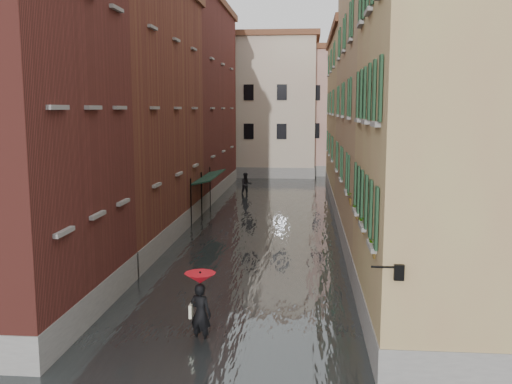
% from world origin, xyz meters
% --- Properties ---
extents(ground, '(120.00, 120.00, 0.00)m').
position_xyz_m(ground, '(0.00, 0.00, 0.00)').
color(ground, '#565659').
rests_on(ground, ground).
extents(floodwater, '(10.00, 60.00, 0.20)m').
position_xyz_m(floodwater, '(0.00, 13.00, 0.10)').
color(floodwater, '#3C4243').
rests_on(floodwater, ground).
extents(building_left_mid, '(6.00, 14.00, 12.50)m').
position_xyz_m(building_left_mid, '(-7.00, 9.00, 6.25)').
color(building_left_mid, brown).
rests_on(building_left_mid, ground).
extents(building_left_far, '(6.00, 16.00, 14.00)m').
position_xyz_m(building_left_far, '(-7.00, 24.00, 7.00)').
color(building_left_far, maroon).
rests_on(building_left_far, ground).
extents(building_right_near, '(6.00, 8.00, 11.50)m').
position_xyz_m(building_right_near, '(7.00, -2.00, 5.75)').
color(building_right_near, '#A37B54').
rests_on(building_right_near, ground).
extents(building_right_mid, '(6.00, 14.00, 13.00)m').
position_xyz_m(building_right_mid, '(7.00, 9.00, 6.50)').
color(building_right_mid, '#A08361').
rests_on(building_right_mid, ground).
extents(building_right_far, '(6.00, 16.00, 11.50)m').
position_xyz_m(building_right_far, '(7.00, 24.00, 5.75)').
color(building_right_far, '#A37B54').
rests_on(building_right_far, ground).
extents(building_end_cream, '(12.00, 9.00, 13.00)m').
position_xyz_m(building_end_cream, '(-3.00, 38.00, 6.50)').
color(building_end_cream, beige).
rests_on(building_end_cream, ground).
extents(building_end_pink, '(10.00, 9.00, 12.00)m').
position_xyz_m(building_end_pink, '(6.00, 40.00, 6.00)').
color(building_end_pink, '#CEA090').
rests_on(building_end_pink, ground).
extents(awning_near, '(1.09, 3.14, 2.80)m').
position_xyz_m(awning_near, '(-3.48, 13.37, 2.47)').
color(awning_near, '#163223').
rests_on(awning_near, ground).
extents(awning_far, '(1.09, 3.05, 2.80)m').
position_xyz_m(awning_far, '(-3.49, 16.49, 2.47)').
color(awning_far, '#163223').
rests_on(awning_far, ground).
extents(wall_lantern, '(0.71, 0.22, 0.35)m').
position_xyz_m(wall_lantern, '(4.33, -6.00, 3.01)').
color(wall_lantern, black).
rests_on(wall_lantern, ground).
extents(window_planters, '(0.59, 8.60, 0.84)m').
position_xyz_m(window_planters, '(4.12, -0.66, 3.51)').
color(window_planters, brown).
rests_on(window_planters, ground).
extents(pedestrian_main, '(0.89, 0.89, 2.06)m').
position_xyz_m(pedestrian_main, '(-0.59, -3.34, 1.21)').
color(pedestrian_main, black).
rests_on(pedestrian_main, ground).
extents(pedestrian_far, '(1.05, 0.94, 1.80)m').
position_xyz_m(pedestrian_far, '(-2.21, 23.81, 0.90)').
color(pedestrian_far, black).
rests_on(pedestrian_far, ground).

